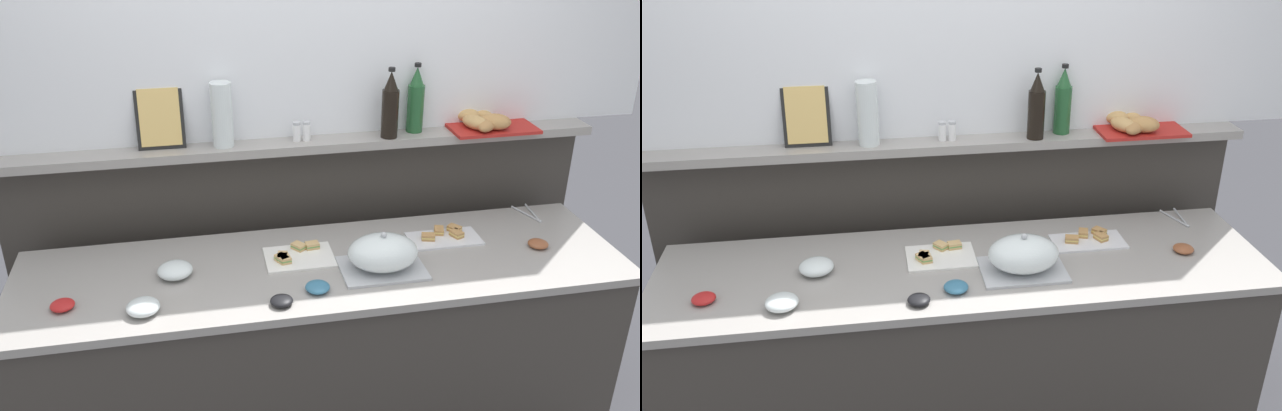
{
  "view_description": "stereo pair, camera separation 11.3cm",
  "coord_description": "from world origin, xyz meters",
  "views": [
    {
      "loc": [
        -0.47,
        -2.32,
        2.3
      ],
      "look_at": [
        0.0,
        0.1,
        1.1
      ],
      "focal_mm": 37.64,
      "sensor_mm": 36.0,
      "label": 1
    },
    {
      "loc": [
        -0.36,
        -2.34,
        2.3
      ],
      "look_at": [
        0.0,
        0.1,
        1.1
      ],
      "focal_mm": 37.64,
      "sensor_mm": 36.0,
      "label": 2
    }
  ],
  "objects": [
    {
      "name": "salt_shaker",
      "position": [
        -0.03,
        0.45,
        1.31
      ],
      "size": [
        0.03,
        0.03,
        0.09
      ],
      "color": "white",
      "rests_on": "back_ledge_unit"
    },
    {
      "name": "water_carafe",
      "position": [
        -0.36,
        0.45,
        1.4
      ],
      "size": [
        0.09,
        0.09,
        0.28
      ],
      "primitive_type": "cylinder",
      "color": "silver",
      "rests_on": "back_ledge_unit"
    },
    {
      "name": "buffet_counter",
      "position": [
        0.0,
        0.0,
        0.44
      ],
      "size": [
        2.5,
        0.7,
        0.88
      ],
      "color": "#3D3833",
      "rests_on": "ground_plane"
    },
    {
      "name": "back_ledge_unit",
      "position": [
        0.0,
        0.52,
        0.66
      ],
      "size": [
        2.72,
        0.22,
        1.26
      ],
      "color": "#3D3833",
      "rests_on": "ground_plane"
    },
    {
      "name": "bread_basket",
      "position": [
        0.85,
        0.43,
        1.3
      ],
      "size": [
        0.4,
        0.3,
        0.08
      ],
      "color": "#B2231E",
      "rests_on": "back_ledge_unit"
    },
    {
      "name": "framed_picture",
      "position": [
        -0.62,
        0.49,
        1.4
      ],
      "size": [
        0.2,
        0.07,
        0.27
      ],
      "color": "black",
      "rests_on": "back_ledge_unit"
    },
    {
      "name": "ground_plane",
      "position": [
        0.0,
        0.6,
        0.0
      ],
      "size": [
        12.0,
        12.0,
        0.0
      ],
      "primitive_type": "plane",
      "color": "#38383D"
    },
    {
      "name": "serving_tongs",
      "position": [
        1.04,
        0.26,
        0.89
      ],
      "size": [
        0.08,
        0.19,
        0.01
      ],
      "color": "#B7BABF",
      "rests_on": "buffet_counter"
    },
    {
      "name": "condiment_bowl_dark",
      "position": [
        -0.21,
        -0.25,
        0.9
      ],
      "size": [
        0.09,
        0.09,
        0.03
      ],
      "primitive_type": "ellipsoid",
      "color": "black",
      "rests_on": "buffet_counter"
    },
    {
      "name": "sandwich_platter_side",
      "position": [
        -0.1,
        0.07,
        0.9
      ],
      "size": [
        0.29,
        0.21,
        0.04
      ],
      "color": "white",
      "rests_on": "buffet_counter"
    },
    {
      "name": "glass_bowl_large",
      "position": [
        -0.71,
        -0.21,
        0.91
      ],
      "size": [
        0.12,
        0.12,
        0.05
      ],
      "color": "silver",
      "rests_on": "buffet_counter"
    },
    {
      "name": "pepper_shaker",
      "position": [
        0.01,
        0.45,
        1.31
      ],
      "size": [
        0.03,
        0.03,
        0.09
      ],
      "color": "white",
      "rests_on": "back_ledge_unit"
    },
    {
      "name": "wine_bottle_dark",
      "position": [
        0.38,
        0.42,
        1.4
      ],
      "size": [
        0.08,
        0.08,
        0.32
      ],
      "color": "black",
      "rests_on": "back_ledge_unit"
    },
    {
      "name": "glass_bowl_medium",
      "position": [
        -0.6,
        0.02,
        0.91
      ],
      "size": [
        0.14,
        0.14,
        0.06
      ],
      "color": "silver",
      "rests_on": "buffet_counter"
    },
    {
      "name": "wine_bottle_green",
      "position": [
        0.52,
        0.47,
        1.4
      ],
      "size": [
        0.08,
        0.08,
        0.32
      ],
      "color": "#23562D",
      "rests_on": "back_ledge_unit"
    },
    {
      "name": "sandwich_platter_front",
      "position": [
        0.56,
        0.11,
        0.9
      ],
      "size": [
        0.32,
        0.17,
        0.04
      ],
      "color": "silver",
      "rests_on": "buffet_counter"
    },
    {
      "name": "condiment_bowl_cream",
      "position": [
        -0.06,
        -0.19,
        0.9
      ],
      "size": [
        0.1,
        0.1,
        0.03
      ],
      "primitive_type": "ellipsoid",
      "color": "teal",
      "rests_on": "buffet_counter"
    },
    {
      "name": "condiment_bowl_red",
      "position": [
        0.93,
        -0.03,
        0.9
      ],
      "size": [
        0.09,
        0.09,
        0.03
      ],
      "primitive_type": "ellipsoid",
      "color": "brown",
      "rests_on": "buffet_counter"
    },
    {
      "name": "serving_cloche",
      "position": [
        0.22,
        -0.09,
        0.96
      ],
      "size": [
        0.34,
        0.24,
        0.17
      ],
      "color": "#B7BABF",
      "rests_on": "buffet_counter"
    },
    {
      "name": "condiment_bowl_teal",
      "position": [
        -1.0,
        -0.13,
        0.9
      ],
      "size": [
        0.09,
        0.09,
        0.03
      ],
      "primitive_type": "ellipsoid",
      "color": "red",
      "rests_on": "buffet_counter"
    }
  ]
}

